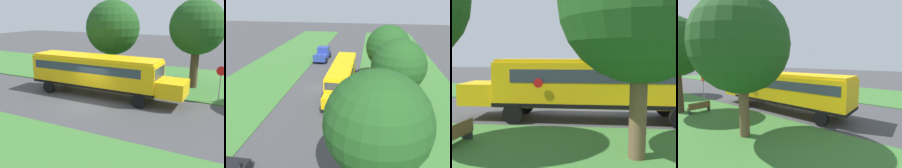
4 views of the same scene
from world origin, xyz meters
The scene contains 4 objects.
ground_plane centered at (0.00, 0.00, 0.00)m, with size 120.00×120.00×0.00m, color #424244.
grass_far_side centered at (9.00, 0.00, 0.04)m, with size 10.00×80.00×0.07m, color #3D7533.
school_bus centered at (-2.24, -0.27, 1.92)m, with size 2.85×12.42×3.16m.
park_bench centered at (-6.91, 4.71, 0.47)m, with size 1.65×0.68×0.92m.
Camera 3 is at (-15.73, -0.13, 3.32)m, focal length 42.00 mm.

